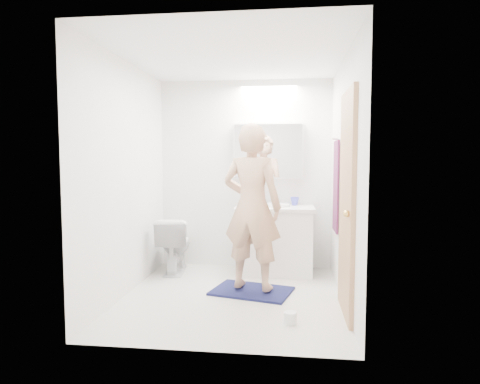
# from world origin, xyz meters

# --- Properties ---
(floor) EXTENTS (2.50, 2.50, 0.00)m
(floor) POSITION_xyz_m (0.00, 0.00, 0.00)
(floor) COLOR silver
(floor) RESTS_ON ground
(ceiling) EXTENTS (2.50, 2.50, 0.00)m
(ceiling) POSITION_xyz_m (0.00, 0.00, 2.40)
(ceiling) COLOR white
(ceiling) RESTS_ON floor
(wall_back) EXTENTS (2.50, 0.00, 2.50)m
(wall_back) POSITION_xyz_m (0.00, 1.25, 1.20)
(wall_back) COLOR white
(wall_back) RESTS_ON floor
(wall_front) EXTENTS (2.50, 0.00, 2.50)m
(wall_front) POSITION_xyz_m (0.00, -1.25, 1.20)
(wall_front) COLOR white
(wall_front) RESTS_ON floor
(wall_left) EXTENTS (0.00, 2.50, 2.50)m
(wall_left) POSITION_xyz_m (-1.10, 0.00, 1.20)
(wall_left) COLOR white
(wall_left) RESTS_ON floor
(wall_right) EXTENTS (0.00, 2.50, 2.50)m
(wall_right) POSITION_xyz_m (1.10, 0.00, 1.20)
(wall_right) COLOR white
(wall_right) RESTS_ON floor
(vanity_cabinet) EXTENTS (0.90, 0.55, 0.78)m
(vanity_cabinet) POSITION_xyz_m (0.40, 0.96, 0.39)
(vanity_cabinet) COLOR white
(vanity_cabinet) RESTS_ON floor
(countertop) EXTENTS (0.95, 0.58, 0.04)m
(countertop) POSITION_xyz_m (0.40, 0.96, 0.80)
(countertop) COLOR white
(countertop) RESTS_ON vanity_cabinet
(sink_basin) EXTENTS (0.36, 0.36, 0.03)m
(sink_basin) POSITION_xyz_m (0.40, 0.99, 0.84)
(sink_basin) COLOR white
(sink_basin) RESTS_ON countertop
(faucet) EXTENTS (0.02, 0.02, 0.16)m
(faucet) POSITION_xyz_m (0.40, 1.19, 0.90)
(faucet) COLOR silver
(faucet) RESTS_ON countertop
(medicine_cabinet) EXTENTS (0.88, 0.14, 0.70)m
(medicine_cabinet) POSITION_xyz_m (0.30, 1.18, 1.50)
(medicine_cabinet) COLOR white
(medicine_cabinet) RESTS_ON wall_back
(mirror_panel) EXTENTS (0.84, 0.01, 0.66)m
(mirror_panel) POSITION_xyz_m (0.30, 1.10, 1.50)
(mirror_panel) COLOR silver
(mirror_panel) RESTS_ON medicine_cabinet
(toilet) EXTENTS (0.45, 0.71, 0.68)m
(toilet) POSITION_xyz_m (-0.84, 0.85, 0.34)
(toilet) COLOR white
(toilet) RESTS_ON floor
(bath_rug) EXTENTS (0.91, 0.73, 0.02)m
(bath_rug) POSITION_xyz_m (0.19, 0.16, 0.01)
(bath_rug) COLOR #13183E
(bath_rug) RESTS_ON floor
(person) EXTENTS (0.71, 0.55, 1.71)m
(person) POSITION_xyz_m (0.19, 0.16, 0.90)
(person) COLOR tan
(person) RESTS_ON bath_rug
(door) EXTENTS (0.04, 0.80, 2.00)m
(door) POSITION_xyz_m (1.08, -0.35, 1.00)
(door) COLOR tan
(door) RESTS_ON wall_right
(door_knob) EXTENTS (0.06, 0.06, 0.06)m
(door_knob) POSITION_xyz_m (1.04, -0.65, 0.95)
(door_knob) COLOR gold
(door_knob) RESTS_ON door
(towel) EXTENTS (0.02, 0.42, 1.00)m
(towel) POSITION_xyz_m (1.08, 0.55, 1.10)
(towel) COLOR #112137
(towel) RESTS_ON wall_right
(towel_hook) EXTENTS (0.07, 0.02, 0.02)m
(towel_hook) POSITION_xyz_m (1.07, 0.55, 1.62)
(towel_hook) COLOR silver
(towel_hook) RESTS_ON wall_right
(soap_bottle_a) EXTENTS (0.09, 0.09, 0.21)m
(soap_bottle_a) POSITION_xyz_m (0.13, 1.11, 0.93)
(soap_bottle_a) COLOR #D4C089
(soap_bottle_a) RESTS_ON countertop
(soap_bottle_b) EXTENTS (0.09, 0.09, 0.16)m
(soap_bottle_b) POSITION_xyz_m (0.21, 1.15, 0.90)
(soap_bottle_b) COLOR #5786BB
(soap_bottle_b) RESTS_ON countertop
(toothbrush_cup) EXTENTS (0.13, 0.13, 0.10)m
(toothbrush_cup) POSITION_xyz_m (0.64, 1.12, 0.87)
(toothbrush_cup) COLOR #4248C8
(toothbrush_cup) RESTS_ON countertop
(toilet_paper_roll) EXTENTS (0.11, 0.11, 0.10)m
(toilet_paper_roll) POSITION_xyz_m (0.59, -0.65, 0.05)
(toilet_paper_roll) COLOR white
(toilet_paper_roll) RESTS_ON floor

